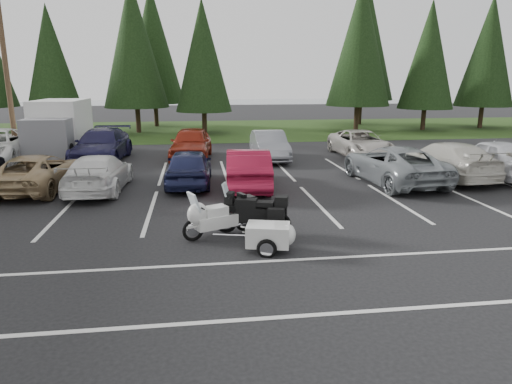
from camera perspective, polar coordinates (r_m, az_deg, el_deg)
The scene contains 28 objects.
ground at distance 13.65m, azimuth -4.17°, elevation -3.20°, with size 120.00×120.00×0.00m, color black.
grass_strip at distance 37.25m, azimuth -6.51°, elevation 7.71°, with size 80.00×16.00×0.01m, color #1C3410.
lake_water at distance 68.31m, azimuth -3.71°, elevation 10.60°, with size 70.00×50.00×0.02m, color slate.
utility_pole at distance 26.69m, azimuth -28.83°, elevation 13.77°, with size 1.60×0.26×9.00m.
box_truck at distance 26.66m, azimuth -23.59°, elevation 7.30°, with size 2.40×5.60×2.90m, color silver, non-canonical shape.
stall_markings at distance 15.57m, azimuth -4.63°, elevation -1.03°, with size 32.00×16.00×0.01m, color silver.
conifer_3 at distance 35.80m, azimuth -24.30°, elevation 14.80°, with size 3.87×3.87×9.02m.
conifer_4 at distance 36.26m, azimuth -15.07°, elevation 17.51°, with size 4.80×4.80×11.17m.
conifer_5 at distance 34.67m, azimuth -6.68°, elevation 16.56°, with size 4.14×4.14×9.63m.
conifer_6 at distance 37.46m, azimuth 12.90°, elevation 17.78°, with size 4.93×4.93×11.48m.
conifer_7 at distance 39.35m, azimuth 20.80°, elevation 15.73°, with size 4.27×4.27×9.94m.
conifer_8 at distance 42.87m, azimuth 27.06°, elevation 15.41°, with size 4.53×4.53×10.56m.
conifer_back_b at distance 40.74m, azimuth -12.81°, elevation 17.54°, with size 4.97×4.97×11.58m.
conifer_back_c at distance 42.61m, azimuth 13.32°, elevation 18.31°, with size 5.50×5.50×12.81m.
car_near_2 at distance 18.68m, azimuth -25.64°, elevation 2.25°, with size 2.22×4.82×1.34m, color #9F855C.
car_near_3 at distance 17.64m, azimuth -19.06°, elevation 2.26°, with size 1.89×4.65×1.35m, color silver.
car_near_4 at distance 17.82m, azimuth -8.36°, elevation 3.14°, with size 1.69×4.20×1.43m, color #1C2147.
car_near_5 at distance 17.16m, azimuth -1.02°, elevation 2.96°, with size 1.57×4.51×1.49m, color maroon.
car_near_6 at distance 18.80m, azimuth 16.81°, elevation 3.32°, with size 2.45×5.32×1.48m, color gray.
car_near_7 at distance 20.43m, azimuth 22.68°, elevation 3.70°, with size 2.11×5.20×1.51m, color beige.
car_near_8 at distance 21.53m, azimuth 27.75°, elevation 3.78°, with size 1.90×4.73×1.61m, color silver.
car_far_1 at distance 24.06m, azimuth -18.73°, elevation 5.54°, with size 2.23×5.48×1.59m, color #19173B.
car_far_2 at distance 23.65m, azimuth -8.11°, elevation 6.04°, with size 1.91×4.75×1.62m, color maroon.
car_far_3 at distance 23.26m, azimuth 1.67°, elevation 5.83°, with size 1.53×4.39×1.45m, color slate.
car_far_4 at distance 24.83m, azimuth 12.92°, elevation 5.92°, with size 2.28×4.95×1.38m, color #BAB3AB.
touring_motorcycle at distance 11.91m, azimuth -4.58°, elevation -2.56°, with size 2.32×0.71×1.28m, color silver, non-canonical shape.
cargo_trailer at distance 10.93m, azimuth 1.52°, elevation -5.72°, with size 1.48×0.83×0.68m, color silver, non-canonical shape.
adventure_motorcycle at distance 11.98m, azimuth -0.50°, elevation -2.13°, with size 2.31×0.80×1.40m, color black, non-canonical shape.
Camera 1 is at (-0.75, -13.02, 4.03)m, focal length 32.00 mm.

